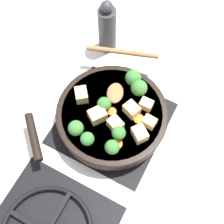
# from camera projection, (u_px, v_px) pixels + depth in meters

# --- Properties ---
(ground_plane) EXTENTS (2.40, 2.40, 0.00)m
(ground_plane) POSITION_uv_depth(u_px,v_px,m) (112.00, 123.00, 0.96)
(ground_plane) COLOR silver
(front_burner_grate) EXTENTS (0.31, 0.31, 0.03)m
(front_burner_grate) POSITION_uv_depth(u_px,v_px,m) (112.00, 122.00, 0.95)
(front_burner_grate) COLOR black
(front_burner_grate) RESTS_ON ground_plane
(skillet_pan) EXTENTS (0.38, 0.39, 0.05)m
(skillet_pan) POSITION_uv_depth(u_px,v_px,m) (111.00, 116.00, 0.91)
(skillet_pan) COLOR black
(skillet_pan) RESTS_ON front_burner_grate
(wooden_spoon) EXTENTS (0.22, 0.22, 0.02)m
(wooden_spoon) POSITION_uv_depth(u_px,v_px,m) (119.00, 69.00, 0.94)
(wooden_spoon) COLOR olive
(wooden_spoon) RESTS_ON skillet_pan
(tofu_cube_center_large) EXTENTS (0.04, 0.03, 0.03)m
(tofu_cube_center_large) POSITION_uv_depth(u_px,v_px,m) (146.00, 104.00, 0.88)
(tofu_cube_center_large) COLOR #DBB770
(tofu_cube_center_large) RESTS_ON skillet_pan
(tofu_cube_near_handle) EXTENTS (0.05, 0.05, 0.03)m
(tofu_cube_near_handle) POSITION_uv_depth(u_px,v_px,m) (115.00, 124.00, 0.85)
(tofu_cube_near_handle) COLOR #DBB770
(tofu_cube_near_handle) RESTS_ON skillet_pan
(tofu_cube_east_chunk) EXTENTS (0.06, 0.06, 0.04)m
(tofu_cube_east_chunk) POSITION_uv_depth(u_px,v_px,m) (98.00, 115.00, 0.86)
(tofu_cube_east_chunk) COLOR #DBB770
(tofu_cube_east_chunk) RESTS_ON skillet_pan
(tofu_cube_west_chunk) EXTENTS (0.05, 0.05, 0.03)m
(tofu_cube_west_chunk) POSITION_uv_depth(u_px,v_px,m) (140.00, 134.00, 0.84)
(tofu_cube_west_chunk) COLOR #DBB770
(tofu_cube_west_chunk) RESTS_ON skillet_pan
(tofu_cube_back_piece) EXTENTS (0.05, 0.05, 0.03)m
(tofu_cube_back_piece) POSITION_uv_depth(u_px,v_px,m) (132.00, 110.00, 0.87)
(tofu_cube_back_piece) COLOR #DBB770
(tofu_cube_back_piece) RESTS_ON skillet_pan
(tofu_cube_front_piece) EXTENTS (0.04, 0.03, 0.03)m
(tofu_cube_front_piece) POSITION_uv_depth(u_px,v_px,m) (149.00, 122.00, 0.86)
(tofu_cube_front_piece) COLOR #DBB770
(tofu_cube_front_piece) RESTS_ON skillet_pan
(tofu_cube_mid_small) EXTENTS (0.05, 0.05, 0.03)m
(tofu_cube_mid_small) POSITION_uv_depth(u_px,v_px,m) (81.00, 96.00, 0.89)
(tofu_cube_mid_small) COLOR #DBB770
(tofu_cube_mid_small) RESTS_ON skillet_pan
(broccoli_floret_near_spoon) EXTENTS (0.05, 0.05, 0.05)m
(broccoli_floret_near_spoon) POSITION_uv_depth(u_px,v_px,m) (139.00, 88.00, 0.89)
(broccoli_floret_near_spoon) COLOR #709956
(broccoli_floret_near_spoon) RESTS_ON skillet_pan
(broccoli_floret_center_top) EXTENTS (0.04, 0.04, 0.05)m
(broccoli_floret_center_top) POSITION_uv_depth(u_px,v_px,m) (87.00, 139.00, 0.83)
(broccoli_floret_center_top) COLOR #709956
(broccoli_floret_center_top) RESTS_ON skillet_pan
(broccoli_floret_east_rim) EXTENTS (0.04, 0.04, 0.05)m
(broccoli_floret_east_rim) POSITION_uv_depth(u_px,v_px,m) (119.00, 133.00, 0.83)
(broccoli_floret_east_rim) COLOR #709956
(broccoli_floret_east_rim) RESTS_ON skillet_pan
(broccoli_floret_west_rim) EXTENTS (0.04, 0.04, 0.05)m
(broccoli_floret_west_rim) POSITION_uv_depth(u_px,v_px,m) (76.00, 128.00, 0.84)
(broccoli_floret_west_rim) COLOR #709956
(broccoli_floret_west_rim) RESTS_ON skillet_pan
(broccoli_floret_north_edge) EXTENTS (0.04, 0.04, 0.05)m
(broccoli_floret_north_edge) POSITION_uv_depth(u_px,v_px,m) (112.00, 147.00, 0.81)
(broccoli_floret_north_edge) COLOR #709956
(broccoli_floret_north_edge) RESTS_ON skillet_pan
(broccoli_floret_south_cluster) EXTENTS (0.04, 0.04, 0.05)m
(broccoli_floret_south_cluster) POSITION_uv_depth(u_px,v_px,m) (104.00, 105.00, 0.87)
(broccoli_floret_south_cluster) COLOR #709956
(broccoli_floret_south_cluster) RESTS_ON skillet_pan
(broccoli_floret_mid_floret) EXTENTS (0.05, 0.05, 0.05)m
(broccoli_floret_mid_floret) POSITION_uv_depth(u_px,v_px,m) (133.00, 78.00, 0.90)
(broccoli_floret_mid_floret) COLOR #709956
(broccoli_floret_mid_floret) RESTS_ON skillet_pan
(carrot_slice_orange_thin) EXTENTS (0.03, 0.03, 0.01)m
(carrot_slice_orange_thin) POSITION_uv_depth(u_px,v_px,m) (117.00, 144.00, 0.84)
(carrot_slice_orange_thin) COLOR orange
(carrot_slice_orange_thin) RESTS_ON skillet_pan
(carrot_slice_near_center) EXTENTS (0.03, 0.03, 0.01)m
(carrot_slice_near_center) POSITION_uv_depth(u_px,v_px,m) (111.00, 110.00, 0.89)
(carrot_slice_near_center) COLOR orange
(carrot_slice_near_center) RESTS_ON skillet_pan
(carrot_slice_edge_slice) EXTENTS (0.03, 0.03, 0.01)m
(carrot_slice_edge_slice) POSITION_uv_depth(u_px,v_px,m) (139.00, 119.00, 0.88)
(carrot_slice_edge_slice) COLOR orange
(carrot_slice_edge_slice) RESTS_ON skillet_pan
(pepper_mill) EXTENTS (0.06, 0.06, 0.21)m
(pepper_mill) POSITION_uv_depth(u_px,v_px,m) (107.00, 28.00, 1.00)
(pepper_mill) COLOR #333338
(pepper_mill) RESTS_ON ground_plane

